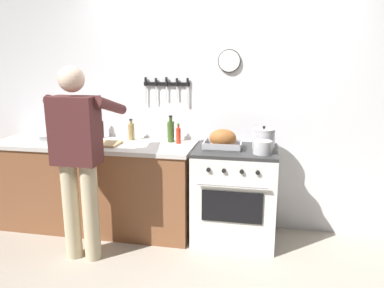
# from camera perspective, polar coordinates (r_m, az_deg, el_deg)

# --- Properties ---
(wall_back) EXTENTS (6.00, 0.13, 2.60)m
(wall_back) POSITION_cam_1_polar(r_m,az_deg,el_deg) (3.69, 4.09, 6.77)
(wall_back) COLOR silver
(wall_back) RESTS_ON ground
(counter_block) EXTENTS (2.03, 0.65, 0.90)m
(counter_block) POSITION_cam_1_polar(r_m,az_deg,el_deg) (3.88, -14.97, -6.13)
(counter_block) COLOR brown
(counter_block) RESTS_ON ground
(stove) EXTENTS (0.76, 0.67, 0.90)m
(stove) POSITION_cam_1_polar(r_m,az_deg,el_deg) (3.51, 6.73, -7.90)
(stove) COLOR white
(stove) RESTS_ON ground
(person_cook) EXTENTS (0.51, 0.63, 1.66)m
(person_cook) POSITION_cam_1_polar(r_m,az_deg,el_deg) (3.17, -17.50, -1.24)
(person_cook) COLOR #C6B793
(person_cook) RESTS_ON ground
(roasting_pan) EXTENTS (0.35, 0.26, 0.18)m
(roasting_pan) POSITION_cam_1_polar(r_m,az_deg,el_deg) (3.37, 4.87, 0.68)
(roasting_pan) COLOR #B7B7BC
(roasting_pan) RESTS_ON stove
(stock_pot) EXTENTS (0.21, 0.21, 0.21)m
(stock_pot) POSITION_cam_1_polar(r_m,az_deg,el_deg) (3.42, 11.19, 0.86)
(stock_pot) COLOR #B7B7BC
(stock_pot) RESTS_ON stove
(saucepan) EXTENTS (0.17, 0.17, 0.12)m
(saucepan) POSITION_cam_1_polar(r_m,az_deg,el_deg) (3.23, 11.04, -0.50)
(saucepan) COLOR #B7B7BC
(saucepan) RESTS_ON stove
(cutting_board) EXTENTS (0.36, 0.24, 0.02)m
(cutting_board) POSITION_cam_1_polar(r_m,az_deg,el_deg) (3.63, -14.06, 0.07)
(cutting_board) COLOR tan
(cutting_board) RESTS_ON counter_block
(bottle_olive_oil) EXTENTS (0.07, 0.07, 0.27)m
(bottle_olive_oil) POSITION_cam_1_polar(r_m,az_deg,el_deg) (3.63, -3.36, 2.06)
(bottle_olive_oil) COLOR #385623
(bottle_olive_oil) RESTS_ON counter_block
(bottle_hot_sauce) EXTENTS (0.05, 0.05, 0.20)m
(bottle_hot_sauce) POSITION_cam_1_polar(r_m,az_deg,el_deg) (3.56, -2.15, 1.39)
(bottle_hot_sauce) COLOR red
(bottle_hot_sauce) RESTS_ON counter_block
(bottle_vinegar) EXTENTS (0.07, 0.07, 0.22)m
(bottle_vinegar) POSITION_cam_1_polar(r_m,az_deg,el_deg) (3.77, -9.53, 2.00)
(bottle_vinegar) COLOR #997F4C
(bottle_vinegar) RESTS_ON counter_block
(bottle_soy_sauce) EXTENTS (0.06, 0.06, 0.23)m
(bottle_soy_sauce) POSITION_cam_1_polar(r_m,az_deg,el_deg) (3.94, -14.13, 2.33)
(bottle_soy_sauce) COLOR black
(bottle_soy_sauce) RESTS_ON counter_block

